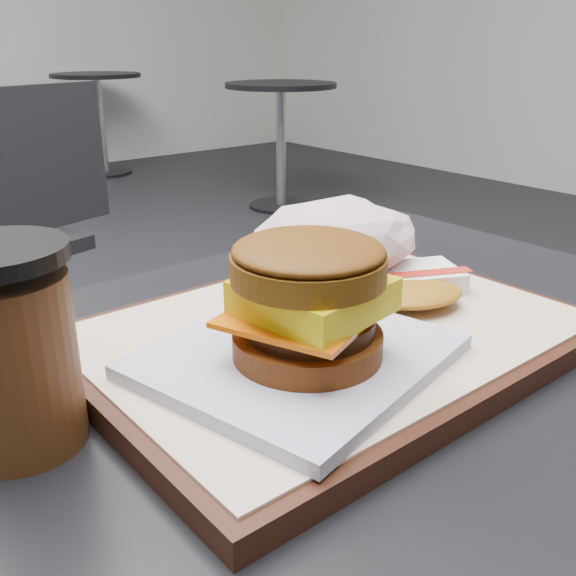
{
  "coord_description": "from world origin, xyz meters",
  "views": [
    {
      "loc": [
        -0.28,
        -0.28,
        1.0
      ],
      "look_at": [
        -0.02,
        0.04,
        0.83
      ],
      "focal_mm": 40.0,
      "sensor_mm": 36.0,
      "label": 1
    }
  ],
  "objects_px": {
    "hash_brown": "(410,285)",
    "crumpled_wrapper": "(337,240)",
    "breakfast_sandwich": "(306,313)",
    "serving_tray": "(330,336)",
    "neighbor_chair": "(7,224)",
    "coffee_cup": "(11,354)"
  },
  "relations": [
    {
      "from": "hash_brown",
      "to": "crumpled_wrapper",
      "type": "xyz_separation_m",
      "value": [
        -0.01,
        0.08,
        0.03
      ]
    },
    {
      "from": "breakfast_sandwich",
      "to": "serving_tray",
      "type": "bearing_deg",
      "value": 32.98
    },
    {
      "from": "breakfast_sandwich",
      "to": "neighbor_chair",
      "type": "bearing_deg",
      "value": 81.13
    },
    {
      "from": "breakfast_sandwich",
      "to": "hash_brown",
      "type": "relative_size",
      "value": 1.66
    },
    {
      "from": "serving_tray",
      "to": "crumpled_wrapper",
      "type": "relative_size",
      "value": 2.36
    },
    {
      "from": "hash_brown",
      "to": "coffee_cup",
      "type": "relative_size",
      "value": 1.08
    },
    {
      "from": "breakfast_sandwich",
      "to": "coffee_cup",
      "type": "height_order",
      "value": "coffee_cup"
    },
    {
      "from": "serving_tray",
      "to": "coffee_cup",
      "type": "relative_size",
      "value": 3.06
    },
    {
      "from": "breakfast_sandwich",
      "to": "coffee_cup",
      "type": "xyz_separation_m",
      "value": [
        -0.17,
        0.06,
        -0.0
      ]
    },
    {
      "from": "neighbor_chair",
      "to": "hash_brown",
      "type": "bearing_deg",
      "value": -93.4
    },
    {
      "from": "breakfast_sandwich",
      "to": "coffee_cup",
      "type": "relative_size",
      "value": 1.79
    },
    {
      "from": "breakfast_sandwich",
      "to": "hash_brown",
      "type": "distance_m",
      "value": 0.16
    },
    {
      "from": "serving_tray",
      "to": "breakfast_sandwich",
      "type": "height_order",
      "value": "breakfast_sandwich"
    },
    {
      "from": "coffee_cup",
      "to": "neighbor_chair",
      "type": "relative_size",
      "value": 0.14
    },
    {
      "from": "breakfast_sandwich",
      "to": "hash_brown",
      "type": "bearing_deg",
      "value": 14.09
    },
    {
      "from": "neighbor_chair",
      "to": "coffee_cup",
      "type": "bearing_deg",
      "value": -105.43
    },
    {
      "from": "breakfast_sandwich",
      "to": "coffee_cup",
      "type": "bearing_deg",
      "value": 159.29
    },
    {
      "from": "serving_tray",
      "to": "breakfast_sandwich",
      "type": "distance_m",
      "value": 0.09
    },
    {
      "from": "breakfast_sandwich",
      "to": "neighbor_chair",
      "type": "distance_m",
      "value": 1.6
    },
    {
      "from": "hash_brown",
      "to": "neighbor_chair",
      "type": "xyz_separation_m",
      "value": [
        0.09,
        1.51,
        -0.29
      ]
    },
    {
      "from": "coffee_cup",
      "to": "serving_tray",
      "type": "bearing_deg",
      "value": -6.28
    },
    {
      "from": "hash_brown",
      "to": "crumpled_wrapper",
      "type": "relative_size",
      "value": 0.83
    }
  ]
}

